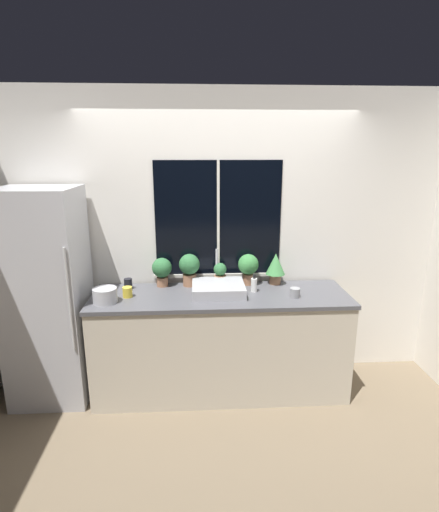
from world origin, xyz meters
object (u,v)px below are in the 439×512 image
refrigerator (47,297)px  sink (218,288)px  potted_plant_center (220,274)px  potted_plant_far_right (276,266)px  mug_grey (295,293)px  mug_black (128,284)px  mug_yellow (128,292)px  potted_plant_left (189,267)px  potted_plant_far_left (162,270)px  kettle (105,295)px  soap_bottle (254,285)px  potted_plant_right (248,266)px

refrigerator → sink: (1.48, 0.01, 0.04)m
potted_plant_center → potted_plant_far_right: size_ratio=0.72×
mug_grey → mug_black: bearing=168.3°
sink → mug_yellow: (-0.79, -0.05, -0.00)m
potted_plant_left → potted_plant_far_left: bearing=180.0°
mug_yellow → mug_grey: size_ratio=1.05×
mug_yellow → mug_grey: (1.44, -0.09, -0.00)m
potted_plant_left → kettle: bearing=-150.6°
kettle → refrigerator: bearing=163.8°
potted_plant_center → soap_bottle: bearing=-34.5°
potted_plant_right → soap_bottle: 0.23m
soap_bottle → mug_grey: 0.37m
potted_plant_far_right → kettle: 1.55m
potted_plant_right → mug_grey: potted_plant_right is taller
potted_plant_far_left → mug_grey: (1.16, -0.36, -0.12)m
potted_plant_left → potted_plant_right: potted_plant_left is taller
refrigerator → kettle: refrigerator is taller
refrigerator → potted_plant_left: bearing=10.9°
sink → mug_black: bearing=168.6°
potted_plant_center → soap_bottle: size_ratio=1.34×
mug_grey → kettle: (-1.60, -0.03, 0.03)m
potted_plant_left → mug_yellow: bearing=-152.8°
potted_plant_right → sink: bearing=-142.7°
mug_black → mug_grey: bearing=-11.7°
potted_plant_far_left → kettle: size_ratio=1.35×
potted_plant_far_left → potted_plant_left: potted_plant_left is taller
potted_plant_left → mug_grey: potted_plant_left is taller
potted_plant_far_left → potted_plant_left: size_ratio=0.89×
refrigerator → potted_plant_far_left: (0.97, 0.24, 0.16)m
mug_grey → sink: bearing=167.9°
kettle → potted_plant_left: bearing=29.4°
potted_plant_far_right → kettle: size_ratio=1.48×
potted_plant_center → mug_black: potted_plant_center is taller
potted_plant_right → mug_yellow: 1.12m
mug_yellow → potted_plant_right: bearing=14.2°
soap_bottle → mug_grey: (0.33, -0.16, -0.02)m
refrigerator → potted_plant_far_left: refrigerator is taller
sink → mug_black: sink is taller
mug_yellow → mug_black: (-0.03, 0.21, 0.00)m
potted_plant_right → mug_yellow: potted_plant_right is taller
sink → kettle: size_ratio=2.29×
mug_yellow → kettle: 0.20m
potted_plant_right → potted_plant_left: bearing=180.0°
potted_plant_far_left → kettle: (-0.44, -0.39, -0.09)m
potted_plant_right → mug_grey: 0.53m
mug_yellow → mug_black: 0.21m
potted_plant_far_right → kettle: bearing=-165.4°
potted_plant_right → potted_plant_far_right: potted_plant_far_right is taller
potted_plant_right → potted_plant_far_left: bearing=180.0°
refrigerator → potted_plant_right: (1.77, 0.24, 0.18)m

